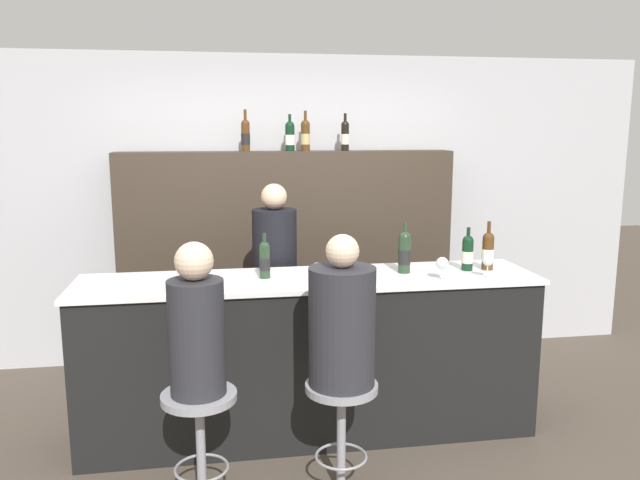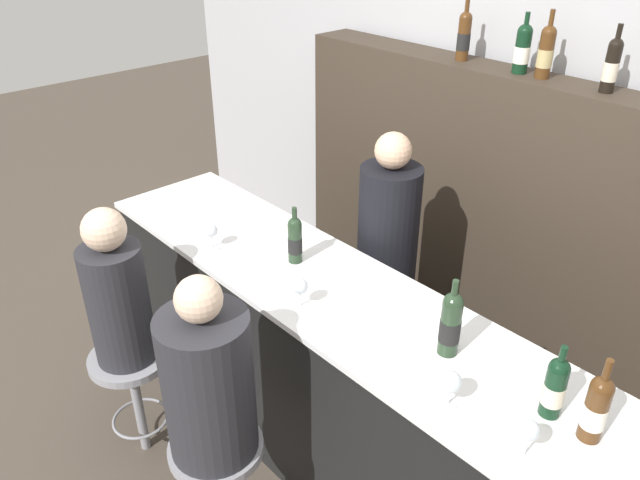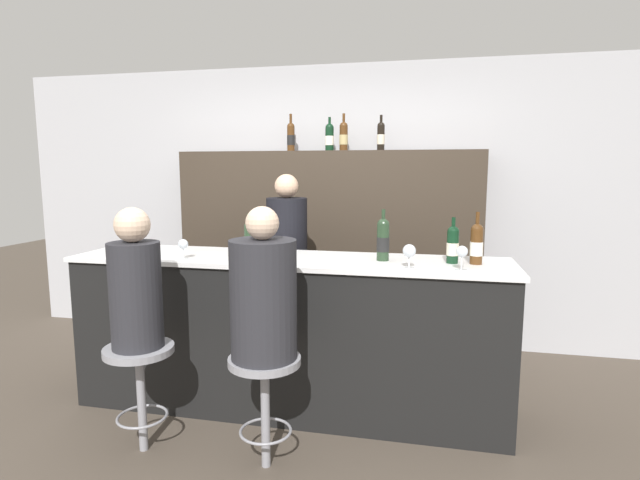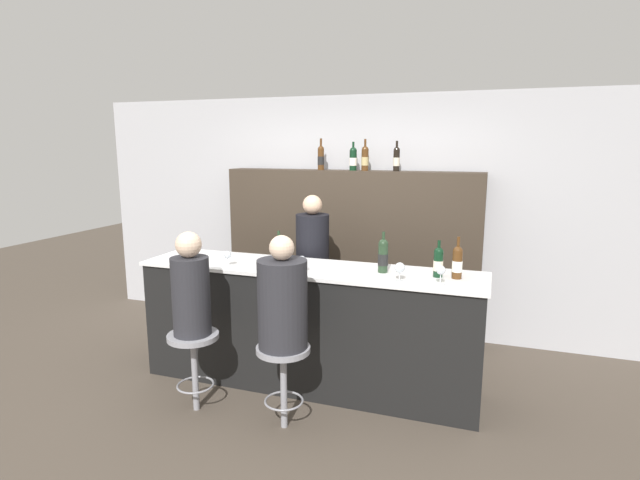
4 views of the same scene
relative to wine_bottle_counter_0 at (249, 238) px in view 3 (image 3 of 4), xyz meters
name	(u,v)px [view 3 (image 3 of 4)]	position (x,y,z in m)	size (l,w,h in m)	color
ground_plane	(276,428)	(0.28, -0.34, -1.18)	(16.00, 16.00, 0.00)	#4C4238
wall_back	(331,206)	(0.28, 1.48, 0.12)	(6.40, 0.05, 2.60)	#B2B2B7
bar_counter	(288,333)	(0.28, -0.03, -0.65)	(2.93, 0.66, 1.06)	black
back_bar_cabinet	(326,250)	(0.28, 1.25, -0.27)	(2.75, 0.28, 1.81)	#382D23
wine_bottle_counter_0	(249,238)	(0.00, 0.00, 0.00)	(0.07, 0.07, 0.29)	#233823
wine_bottle_counter_1	(383,239)	(0.91, 0.00, 0.02)	(0.08, 0.08, 0.33)	#233823
wine_bottle_counter_2	(453,244)	(1.35, 0.00, 0.00)	(0.08, 0.08, 0.29)	black
wine_bottle_counter_3	(477,243)	(1.49, 0.00, 0.01)	(0.08, 0.08, 0.33)	#4C2D14
wine_bottle_backbar_0	(291,137)	(-0.05, 1.25, 0.76)	(0.07, 0.07, 0.33)	#4C2D14
wine_bottle_backbar_1	(330,137)	(0.31, 1.25, 0.75)	(0.08, 0.08, 0.30)	black
wine_bottle_backbar_2	(344,136)	(0.44, 1.25, 0.76)	(0.08, 0.08, 0.33)	#4C2D14
wine_bottle_backbar_3	(381,136)	(0.77, 1.25, 0.76)	(0.07, 0.07, 0.31)	black
wine_glass_0	(183,245)	(-0.38, -0.23, -0.03)	(0.07, 0.07, 0.13)	silver
wine_glass_1	(282,248)	(0.30, -0.23, -0.02)	(0.07, 0.07, 0.14)	silver
wine_glass_2	(409,251)	(1.09, -0.23, -0.02)	(0.08, 0.08, 0.14)	silver
wine_glass_3	(462,253)	(1.39, -0.23, -0.02)	(0.07, 0.07, 0.15)	silver
bar_stool_left	(140,369)	(-0.41, -0.74, -0.68)	(0.40, 0.40, 0.63)	gray
guest_seated_left	(135,286)	(-0.41, -0.74, -0.19)	(0.29, 0.29, 0.80)	#28282D
bar_stool_right	(265,381)	(0.35, -0.74, -0.68)	(0.40, 0.40, 0.63)	gray
guest_seated_right	(263,295)	(0.35, -0.74, -0.20)	(0.36, 0.36, 0.82)	#28282D
bartender	(287,283)	(0.11, 0.54, -0.43)	(0.32, 0.32, 1.61)	black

